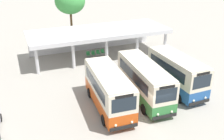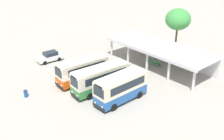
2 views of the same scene
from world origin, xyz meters
The scene contains 12 objects.
ground_plane centered at (0.00, 0.00, 0.00)m, with size 180.00×180.00×0.00m, color #A39E93.
city_bus_nearest_orange centered at (-2.55, 2.60, 1.85)m, with size 2.74×7.46×3.36m.
city_bus_second_in_row centered at (1.02, 2.99, 1.84)m, with size 2.72×8.14×3.34m.
city_bus_middle_cream centered at (4.59, 3.18, 1.89)m, with size 2.44×7.07×3.44m.
parked_car_flank centered at (-12.07, 2.83, 0.83)m, with size 2.01×4.17×1.62m.
terminal_canopy centered at (0.87, 15.27, 2.69)m, with size 17.48×6.45×3.40m.
waiting_chair_end_by_column centered at (-0.71, 14.31, 0.52)m, with size 0.45×0.45×0.86m.
waiting_chair_second_from_end centered at (-0.05, 14.32, 0.52)m, with size 0.45×0.45×0.86m.
waiting_chair_middle_seat centered at (0.61, 14.36, 0.52)m, with size 0.45×0.45×0.86m.
waiting_chair_fourth_seat centered at (1.27, 14.46, 0.52)m, with size 0.45×0.45×0.86m.
roadside_tree_behind_canopy centered at (-1.00, 21.28, 6.00)m, with size 4.23×4.23×7.83m.
litter_bin_apron centered at (-3.92, -5.18, 0.46)m, with size 0.49×0.49×0.90m.
Camera 2 is at (25.58, -16.53, 17.51)m, focal length 43.71 mm.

